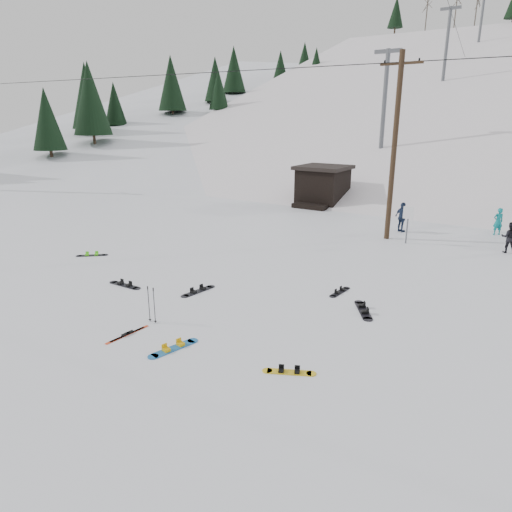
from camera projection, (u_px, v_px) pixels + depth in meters
The scene contains 23 objects.
ground at pixel (167, 330), 13.45m from camera, with size 200.00×200.00×0.00m, color white.
ski_slope at pixel (463, 258), 60.87m from camera, with size 60.00×75.00×45.00m, color white.
ridge_left at pixel (218, 227), 73.95m from camera, with size 34.00×85.00×38.00m, color white.
treeline_left at pixel (191, 162), 63.30m from camera, with size 20.00×64.00×10.00m, color black, non-canonical shape.
treeline_crest at pixel (504, 152), 82.12m from camera, with size 50.00×6.00×10.00m, color black, non-canonical shape.
utility_pole at pixel (394, 146), 22.21m from camera, with size 2.00×0.26×9.00m.
trail_sign at pixel (408, 218), 22.29m from camera, with size 0.50×0.09×1.85m.
lift_hut at pixel (322, 185), 32.41m from camera, with size 3.40×4.10×2.75m.
lift_tower_near at pixel (385, 94), 37.22m from camera, with size 2.20×0.36×8.00m.
lift_tower_mid at pixel (447, 40), 51.30m from camera, with size 2.20×0.36×8.00m.
lift_tower_far at pixel (483, 9), 65.37m from camera, with size 2.20×0.36×8.00m.
hero_snowboard at pixel (174, 348), 12.33m from camera, with size 0.57×1.53×0.11m.
hero_skis at pixel (127, 334), 13.12m from camera, with size 0.19×1.48×0.08m.
ski_poles at pixel (152, 304), 13.78m from camera, with size 0.32×0.08×1.15m.
board_scatter_a at pixel (125, 285), 16.96m from camera, with size 1.52×0.31×0.11m.
board_scatter_b at pixel (198, 291), 16.38m from camera, with size 0.46×1.53×0.11m.
board_scatter_c at pixel (92, 255), 20.64m from camera, with size 1.12×1.03×0.10m.
board_scatter_d at pixel (363, 310), 14.75m from camera, with size 1.04×1.45×0.12m.
board_scatter_e at pixel (289, 372), 11.18m from camera, with size 1.22×0.73×0.09m.
board_scatter_f at pixel (340, 292), 16.30m from camera, with size 0.33×1.28×0.09m.
skier_teal at pixel (498, 221), 24.13m from camera, with size 0.53×0.35×1.44m, color #0D8084.
skier_dark at pixel (509, 237), 20.91m from camera, with size 0.70×0.55×1.44m, color black.
skier_navy at pixel (402, 217), 24.71m from camera, with size 0.95×0.40×1.62m, color #1B2945.
Camera 1 is at (8.92, -8.77, 6.00)m, focal length 32.00 mm.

